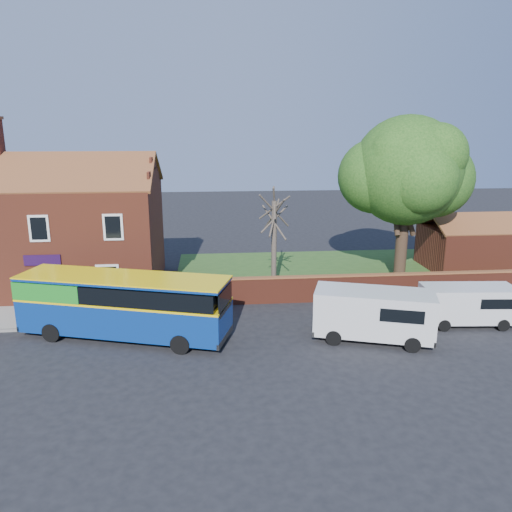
{
  "coord_description": "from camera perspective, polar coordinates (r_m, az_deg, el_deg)",
  "views": [
    {
      "loc": [
        2.42,
        -20.46,
        10.0
      ],
      "look_at": [
        4.78,
        5.0,
        3.39
      ],
      "focal_mm": 35.0,
      "sensor_mm": 36.0,
      "label": 1
    }
  ],
  "objects": [
    {
      "name": "van_near",
      "position": [
        24.7,
        13.34,
        -6.34
      ],
      "size": [
        6.01,
        3.85,
        2.46
      ],
      "rotation": [
        0.0,
        0.0,
        -0.31
      ],
      "color": "silver",
      "rests_on": "ground"
    },
    {
      "name": "bus",
      "position": [
        25.14,
        -15.52,
        -5.17
      ],
      "size": [
        10.52,
        5.47,
        3.11
      ],
      "rotation": [
        0.0,
        0.0,
        -0.3
      ],
      "color": "navy",
      "rests_on": "ground"
    },
    {
      "name": "boundary_wall",
      "position": [
        30.83,
        15.06,
        -3.36
      ],
      "size": [
        22.0,
        0.38,
        1.6
      ],
      "color": "maroon",
      "rests_on": "ground"
    },
    {
      "name": "outbuilding",
      "position": [
        39.66,
        24.43,
        0.97
      ],
      "size": [
        8.2,
        5.06,
        4.17
      ],
      "color": "maroon",
      "rests_on": "ground"
    },
    {
      "name": "shop_building",
      "position": [
        33.97,
        -21.35,
        2.31
      ],
      "size": [
        12.3,
        8.13,
        10.5
      ],
      "color": "brown",
      "rests_on": "ground"
    },
    {
      "name": "large_tree",
      "position": [
        34.06,
        16.85,
        8.97
      ],
      "size": [
        8.87,
        7.02,
        10.82
      ],
      "color": "black",
      "rests_on": "ground"
    },
    {
      "name": "kerb",
      "position": [
        28.03,
        -24.78,
        -7.66
      ],
      "size": [
        18.0,
        0.15,
        0.14
      ],
      "primitive_type": "cube",
      "color": "slate",
      "rests_on": "ground"
    },
    {
      "name": "bare_tree",
      "position": [
        30.78,
        2.07,
        1.7
      ],
      "size": [
        2.33,
        2.77,
        6.21
      ],
      "color": "#4C4238",
      "rests_on": "ground"
    },
    {
      "name": "ground",
      "position": [
        22.9,
        -11.06,
        -11.68
      ],
      "size": [
        120.0,
        120.0,
        0.0
      ],
      "primitive_type": "plane",
      "color": "black",
      "rests_on": "ground"
    },
    {
      "name": "grass_strip",
      "position": [
        36.48,
        11.77,
        -1.69
      ],
      "size": [
        26.0,
        12.0,
        0.04
      ],
      "primitive_type": "cube",
      "color": "#426B28",
      "rests_on": "ground"
    },
    {
      "name": "van_far",
      "position": [
        28.17,
        23.09,
        -5.01
      ],
      "size": [
        4.83,
        2.25,
        2.06
      ],
      "rotation": [
        0.0,
        0.0,
        -0.08
      ],
      "color": "silver",
      "rests_on": "ground"
    },
    {
      "name": "pavement",
      "position": [
        29.57,
        -23.68,
        -6.42
      ],
      "size": [
        18.0,
        3.5,
        0.12
      ],
      "primitive_type": "cube",
      "color": "gray",
      "rests_on": "ground"
    }
  ]
}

